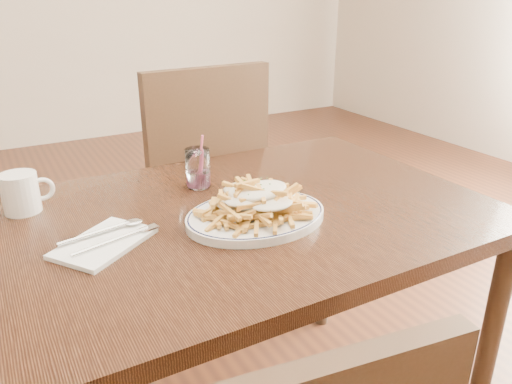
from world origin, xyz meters
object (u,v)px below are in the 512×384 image
table (236,240)px  fries_plate (256,216)px  loaded_fries (256,196)px  chair_far (197,180)px  coffee_mug (21,193)px  water_glass (198,171)px

table → fries_plate: size_ratio=3.59×
fries_plate → loaded_fries: 0.05m
chair_far → coffee_mug: (-0.62, -0.44, 0.23)m
water_glass → coffee_mug: (-0.42, 0.05, 0.00)m
loaded_fries → water_glass: size_ratio=1.94×
fries_plate → water_glass: water_glass is taller
chair_far → water_glass: chair_far is taller
loaded_fries → fries_plate: bearing=0.0°
table → loaded_fries: size_ratio=4.38×
loaded_fries → coffee_mug: 0.55m
fries_plate → coffee_mug: (-0.45, 0.31, 0.04)m
water_glass → coffee_mug: bearing=172.7°
fries_plate → coffee_mug: 0.55m
chair_far → loaded_fries: chair_far is taller
water_glass → coffee_mug: 0.43m
loaded_fries → water_glass: bearing=96.9°
fries_plate → coffee_mug: coffee_mug is taller
coffee_mug → fries_plate: bearing=-34.5°
table → loaded_fries: bearing=-77.5°
loaded_fries → table: bearing=102.5°
water_glass → loaded_fries: bearing=-83.1°
chair_far → water_glass: 0.58m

